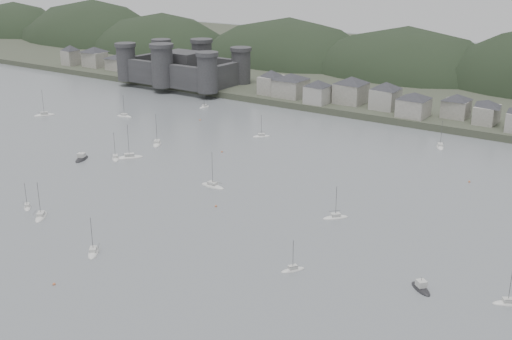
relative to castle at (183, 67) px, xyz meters
The scene contains 8 objects.
ground 216.45m from the castle, 56.28° to the right, with size 900.00×900.00×0.00m, color slate.
far_shore_land 166.61m from the castle, 43.83° to the left, with size 900.00×250.00×3.00m, color #383D2D.
forested_ridge 155.26m from the castle, 35.67° to the left, with size 851.55×103.94×102.57m.
castle is the anchor object (origin of this frame).
moored_fleet 138.34m from the castle, 49.25° to the right, with size 239.09×176.67×13.24m.
motor_launch_near 229.59m from the castle, 36.27° to the right, with size 6.83×6.19×3.65m.
motor_launch_far 127.96m from the castle, 65.42° to the right, with size 6.44×8.97×4.02m.
mooring_buoys 168.22m from the castle, 45.98° to the right, with size 168.93×151.52×0.70m.
Camera 1 is at (105.37, -77.23, 69.64)m, focal length 44.90 mm.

